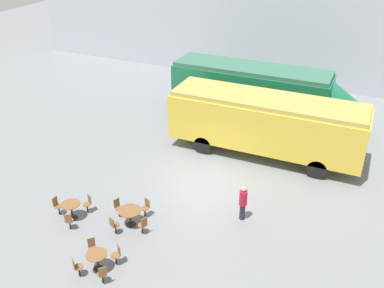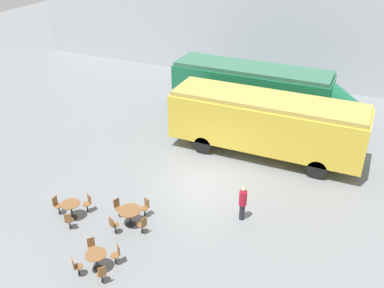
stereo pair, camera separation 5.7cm
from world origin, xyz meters
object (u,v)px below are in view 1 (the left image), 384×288
object	(u,v)px
streamlined_locomotive	(263,91)
passenger_coach_vintage	(266,121)
cafe_table_far	(97,258)
visitor_person	(243,202)
cafe_table_mid	(130,213)
cafe_table_near	(71,207)
cafe_chair_0	(88,202)

from	to	relation	value
streamlined_locomotive	passenger_coach_vintage	distance (m)	4.34
cafe_table_far	visitor_person	bearing A→B (deg)	51.81
cafe_table_far	visitor_person	distance (m)	6.49
cafe_table_mid	visitor_person	distance (m)	4.85
cafe_table_near	visitor_person	bearing A→B (deg)	23.61
cafe_table_mid	cafe_table_far	bearing A→B (deg)	-84.96
visitor_person	passenger_coach_vintage	bearing A→B (deg)	96.72
cafe_chair_0	visitor_person	world-z (taller)	visitor_person
passenger_coach_vintage	cafe_table_mid	xyz separation A→B (m)	(-3.55, -8.26, -1.35)
cafe_chair_0	cafe_table_far	bearing A→B (deg)	70.77
cafe_table_far	streamlined_locomotive	bearing A→B (deg)	82.49
cafe_table_near	cafe_chair_0	size ratio (longest dim) A/B	0.94
cafe_table_mid	cafe_chair_0	distance (m)	2.19
streamlined_locomotive	passenger_coach_vintage	size ratio (longest dim) A/B	1.14
cafe_table_mid	cafe_table_far	world-z (taller)	cafe_table_far
cafe_table_near	cafe_table_mid	distance (m)	2.66
cafe_table_mid	cafe_chair_0	bearing A→B (deg)	179.50
cafe_table_near	cafe_chair_0	bearing A→B (deg)	60.28
cafe_table_near	visitor_person	world-z (taller)	visitor_person
streamlined_locomotive	visitor_person	distance (m)	10.33
passenger_coach_vintage	visitor_person	xyz separation A→B (m)	(0.70, -5.94, -1.07)
streamlined_locomotive	cafe_table_far	xyz separation A→B (m)	(-2.00, -15.17, -1.43)
passenger_coach_vintage	streamlined_locomotive	bearing A→B (deg)	107.51
visitor_person	cafe_chair_0	bearing A→B (deg)	-160.32
passenger_coach_vintage	cafe_table_far	distance (m)	11.60
streamlined_locomotive	passenger_coach_vintage	world-z (taller)	streamlined_locomotive
passenger_coach_vintage	visitor_person	world-z (taller)	passenger_coach_vintage
cafe_table_mid	cafe_table_far	xyz separation A→B (m)	(0.24, -2.77, -0.04)
passenger_coach_vintage	cafe_chair_0	size ratio (longest dim) A/B	11.87
streamlined_locomotive	cafe_chair_0	world-z (taller)	streamlined_locomotive
cafe_table_mid	visitor_person	xyz separation A→B (m)	(4.25, 2.32, 0.29)
cafe_table_near	cafe_table_far	world-z (taller)	cafe_table_near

